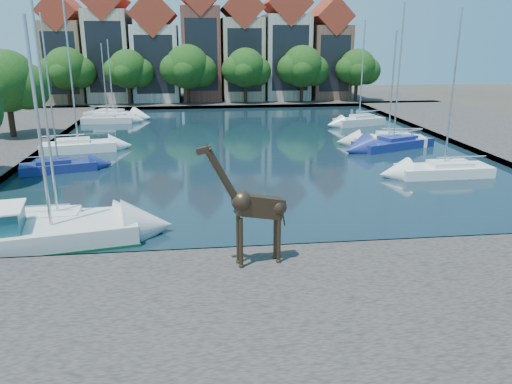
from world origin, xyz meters
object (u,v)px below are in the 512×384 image
Objects in this scene: motorsailer at (16,232)px; sailboat_left_a at (59,220)px; sailboat_right_a at (444,168)px; giraffe_statue at (253,206)px.

sailboat_left_a reaches higher than motorsailer.
sailboat_left_a is at bearing -162.56° from sailboat_right_a.
giraffe_statue is at bearing -32.50° from sailboat_left_a.
giraffe_statue is 11.28m from motorsailer.
motorsailer is 0.96× the size of sailboat_left_a.
sailboat_right_a reaches higher than sailboat_left_a.
sailboat_left_a reaches higher than giraffe_statue.
giraffe_statue is 0.45× the size of sailboat_right_a.
sailboat_left_a is (1.33, 2.06, -0.22)m from motorsailer.
motorsailer is (-10.44, 3.74, -2.10)m from giraffe_statue.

